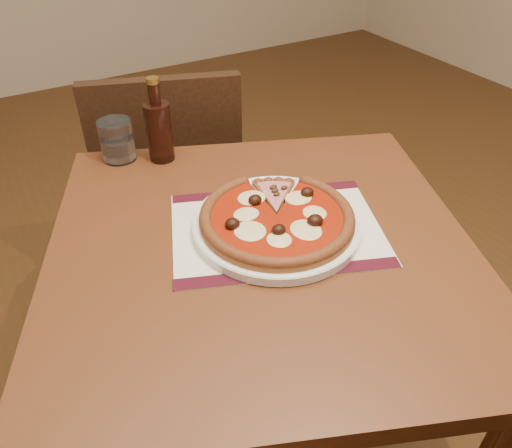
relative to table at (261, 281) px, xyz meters
The scene contains 8 objects.
table is the anchor object (origin of this frame).
chair_far 0.67m from the table, 85.04° to the left, with size 0.53×0.53×0.88m.
placemat 0.11m from the table, 23.21° to the left, with size 0.41×0.29×0.00m, color silver.
plate 0.12m from the table, 23.21° to the left, with size 0.33×0.33×0.02m, color white.
pizza 0.14m from the table, 22.94° to the left, with size 0.30×0.30×0.04m.
ham_slice 0.19m from the table, 42.95° to the left, with size 0.10×0.13×0.02m.
water_glass 0.49m from the table, 106.76° to the left, with size 0.08×0.08×0.10m, color white.
bottle 0.43m from the table, 96.66° to the left, with size 0.06×0.06×0.20m.
Camera 1 is at (-0.70, -0.59, 1.35)m, focal length 35.00 mm.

